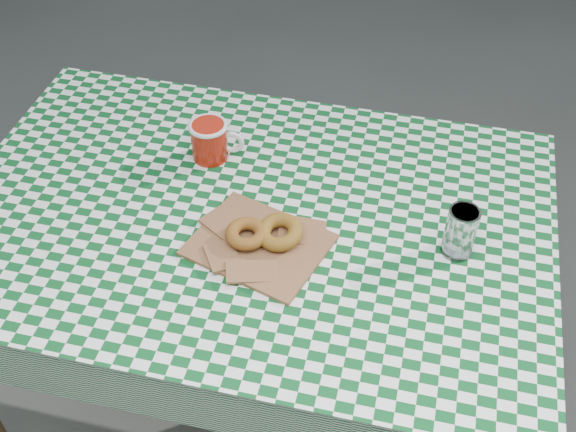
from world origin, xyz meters
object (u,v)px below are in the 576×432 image
(coffee_mug, at_px, (209,141))
(drinking_glass, at_px, (460,232))
(table, at_px, (255,319))
(paper_bag, at_px, (259,244))

(coffee_mug, relative_size, drinking_glass, 1.47)
(table, distance_m, paper_bag, 0.40)
(paper_bag, bearing_deg, table, 113.60)
(paper_bag, height_order, coffee_mug, coffee_mug)
(paper_bag, xyz_separation_m, drinking_glass, (0.41, 0.06, 0.05))
(coffee_mug, distance_m, drinking_glass, 0.62)
(coffee_mug, xyz_separation_m, drinking_glass, (0.58, -0.21, 0.01))
(coffee_mug, bearing_deg, drinking_glass, -24.90)
(drinking_glass, bearing_deg, coffee_mug, 159.91)
(table, xyz_separation_m, drinking_glass, (0.45, -0.04, 0.44))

